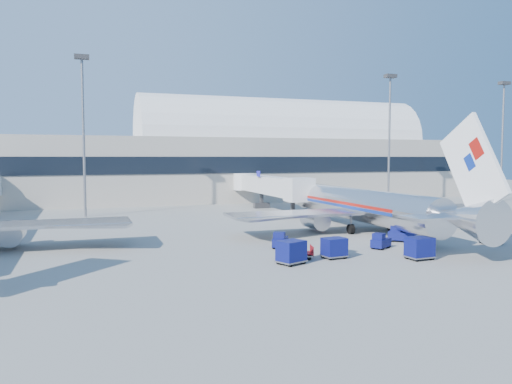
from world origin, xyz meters
name	(u,v)px	position (x,y,z in m)	size (l,w,h in m)	color
ground	(302,243)	(0.00, 0.00, 0.00)	(260.00, 260.00, 0.00)	gray
terminal	(119,162)	(-13.60, 55.96, 7.52)	(170.00, 28.15, 21.00)	#B2AA9E
airliner_main	(367,206)	(10.00, 4.51, 2.93)	(32.00, 37.26, 12.07)	silver
jetbridge_near	(266,185)	(7.60, 30.81, 3.93)	(4.40, 27.50, 6.25)	silver
mast_west	(83,111)	(-20.00, 30.00, 14.79)	(2.00, 1.20, 22.60)	slate
mast_east	(390,120)	(30.00, 30.00, 14.79)	(2.00, 1.20, 22.60)	slate
mast_far_east	(503,123)	(55.00, 30.00, 14.79)	(2.00, 1.20, 22.60)	slate
barrier_near	(440,227)	(18.00, 2.00, 0.45)	(3.00, 0.55, 0.90)	#9E9E96
barrier_mid	(463,226)	(21.30, 2.00, 0.45)	(3.00, 0.55, 0.90)	#9E9E96
barrier_far	(486,225)	(24.60, 2.00, 0.45)	(3.00, 0.55, 0.90)	#9E9E96
tug_lead	(380,241)	(5.59, -5.02, 0.67)	(2.49, 2.15, 1.46)	#0B1054
tug_right	(401,234)	(9.63, -2.43, 0.75)	(2.66, 2.68, 1.64)	#0B1054
tug_left	(280,240)	(-3.04, -1.62, 0.70)	(2.20, 2.61, 1.52)	#0B1054
cart_train_a	(335,246)	(0.22, -6.36, 0.79)	(2.11, 1.98, 1.48)	#0B1054
cart_train_b	(334,247)	(-0.56, -7.60, 0.91)	(2.09, 1.68, 1.71)	#0B1054
cart_train_c	(291,252)	(-4.84, -8.53, 1.00)	(2.58, 2.31, 1.87)	#0B1054
cart_solo_near	(420,248)	(5.85, -10.33, 0.99)	(2.21, 1.74, 1.85)	#0B1054
cart_solo_far	(491,235)	(17.12, -6.45, 0.90)	(2.21, 1.89, 1.68)	#0B1054
cart_open_red	(301,254)	(-3.32, -6.93, 0.39)	(2.30, 1.87, 0.54)	slate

